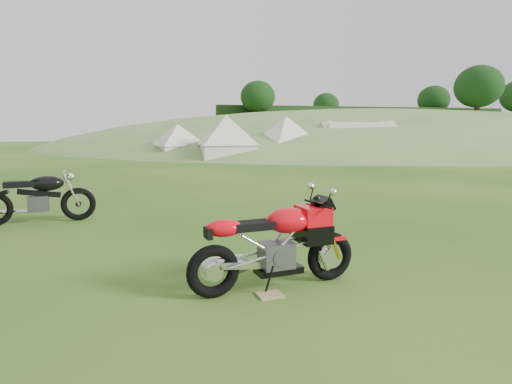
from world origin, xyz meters
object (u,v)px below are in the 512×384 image
object	(u,v)px
caravan	(357,139)
tent_left	(178,140)
vintage_moto_d	(37,196)
tent_mid	(227,138)
sport_motorcycle	(275,239)
plywood_board	(270,295)
tent_right	(286,137)

from	to	relation	value
caravan	tent_left	bearing A→B (deg)	-173.31
caravan	vintage_moto_d	bearing A→B (deg)	-119.21
tent_mid	caravan	distance (m)	9.11
sport_motorcycle	tent_left	distance (m)	23.02
tent_mid	plywood_board	bearing A→B (deg)	-98.43
plywood_board	tent_left	distance (m)	23.27
sport_motorcycle	tent_mid	world-z (taller)	tent_mid
plywood_board	tent_left	size ratio (longest dim) A/B	0.10
plywood_board	tent_mid	bearing A→B (deg)	80.73
tent_mid	tent_right	distance (m)	3.93
plywood_board	tent_right	bearing A→B (deg)	71.16
sport_motorcycle	caravan	xyz separation A→B (m)	(12.30, 21.50, 0.54)
sport_motorcycle	vintage_moto_d	world-z (taller)	sport_motorcycle
sport_motorcycle	caravan	bearing A→B (deg)	52.55
tent_right	tent_mid	bearing A→B (deg)	173.36
tent_left	caravan	size ratio (longest dim) A/B	0.54
vintage_moto_d	plywood_board	bearing A→B (deg)	-60.26
tent_left	vintage_moto_d	bearing A→B (deg)	-118.87
tent_left	tent_mid	size ratio (longest dim) A/B	0.87
sport_motorcycle	plywood_board	size ratio (longest dim) A/B	7.33
caravan	tent_mid	bearing A→B (deg)	-159.30
vintage_moto_d	tent_right	xyz separation A→B (m)	(10.74, 16.46, 0.75)
vintage_moto_d	tent_mid	world-z (taller)	tent_mid
vintage_moto_d	tent_right	distance (m)	19.67
sport_motorcycle	vintage_moto_d	size ratio (longest dim) A/B	0.96
plywood_board	tent_mid	world-z (taller)	tent_mid
tent_left	tent_right	size ratio (longest dim) A/B	0.88
sport_motorcycle	tent_right	world-z (taller)	tent_right
plywood_board	tent_mid	xyz separation A→B (m)	(3.37, 20.66, 1.31)
tent_right	caravan	bearing A→B (deg)	-10.50
vintage_moto_d	caravan	bearing A→B (deg)	40.53
sport_motorcycle	plywood_board	bearing A→B (deg)	-126.87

